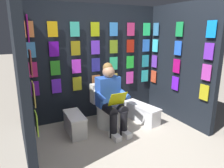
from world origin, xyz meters
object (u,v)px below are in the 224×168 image
toilet (105,108)px  comic_longbox_near (75,124)px  person_reading (111,98)px  comic_longbox_far (141,113)px

toilet → comic_longbox_near: toilet is taller
toilet → comic_longbox_near: 0.63m
toilet → person_reading: bearing=89.7°
person_reading → comic_longbox_near: 0.76m
toilet → comic_longbox_far: (-0.72, 0.13, -0.16)m
comic_longbox_far → person_reading: bearing=-3.0°
toilet → comic_longbox_far: 0.75m
comic_longbox_far → toilet: bearing=-21.1°
person_reading → comic_longbox_near: person_reading is taller
comic_longbox_near → comic_longbox_far: (-1.32, 0.07, -0.01)m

